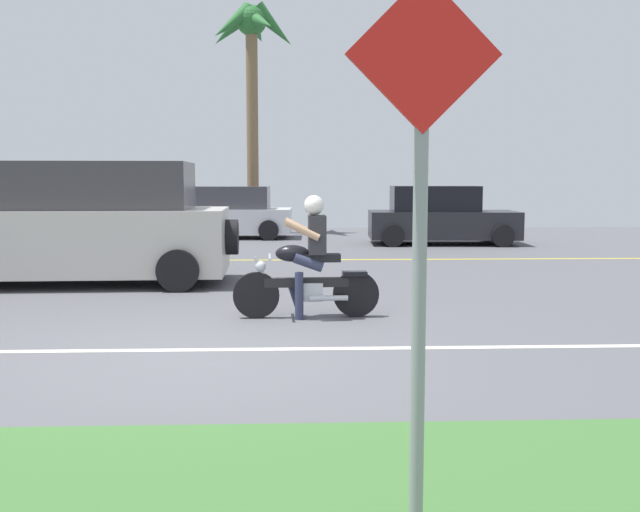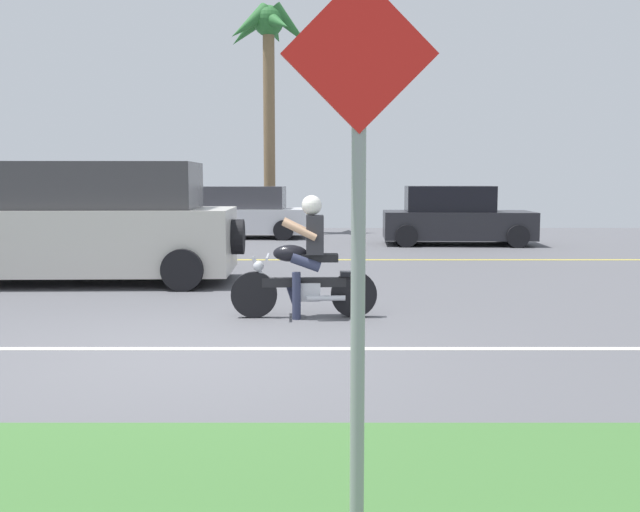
% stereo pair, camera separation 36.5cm
% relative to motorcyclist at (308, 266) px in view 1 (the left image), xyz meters
% --- Properties ---
extents(ground, '(56.00, 30.00, 0.04)m').
position_rel_motorcyclist_xyz_m(ground, '(-1.06, 1.21, -0.65)').
color(ground, '#545459').
extents(lane_line_near, '(50.40, 0.12, 0.01)m').
position_rel_motorcyclist_xyz_m(lane_line_near, '(-1.06, -1.65, -0.63)').
color(lane_line_near, silver).
rests_on(lane_line_near, ground).
extents(lane_line_far, '(50.40, 0.12, 0.01)m').
position_rel_motorcyclist_xyz_m(lane_line_far, '(-1.06, 6.26, -0.63)').
color(lane_line_far, yellow).
rests_on(lane_line_far, ground).
extents(motorcyclist, '(1.78, 0.58, 1.49)m').
position_rel_motorcyclist_xyz_m(motorcyclist, '(0.00, 0.00, 0.00)').
color(motorcyclist, black).
rests_on(motorcyclist, ground).
extents(suv_nearby, '(4.93, 2.20, 1.95)m').
position_rel_motorcyclist_xyz_m(suv_nearby, '(-3.58, 2.99, 0.32)').
color(suv_nearby, beige).
rests_on(suv_nearby, ground).
extents(parked_car_0, '(3.74, 2.12, 1.42)m').
position_rel_motorcyclist_xyz_m(parked_car_0, '(-7.82, 10.46, 0.04)').
color(parked_car_0, '#2D663D').
rests_on(parked_car_0, ground).
extents(parked_car_1, '(4.25, 2.04, 1.48)m').
position_rel_motorcyclist_xyz_m(parked_car_1, '(-2.24, 12.05, 0.07)').
color(parked_car_1, silver).
rests_on(parked_car_1, ground).
extents(parked_car_2, '(3.88, 2.05, 1.51)m').
position_rel_motorcyclist_xyz_m(parked_car_2, '(3.67, 9.87, 0.08)').
color(parked_car_2, '#232328').
rests_on(parked_car_2, ground).
extents(palm_tree_0, '(2.86, 2.97, 7.08)m').
position_rel_motorcyclist_xyz_m(palm_tree_0, '(-1.41, 13.98, 5.09)').
color(palm_tree_0, brown).
rests_on(palm_tree_0, ground).
extents(street_sign, '(0.62, 0.06, 2.48)m').
position_rel_motorcyclist_xyz_m(street_sign, '(0.33, -5.74, 0.88)').
color(street_sign, gray).
rests_on(street_sign, ground).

